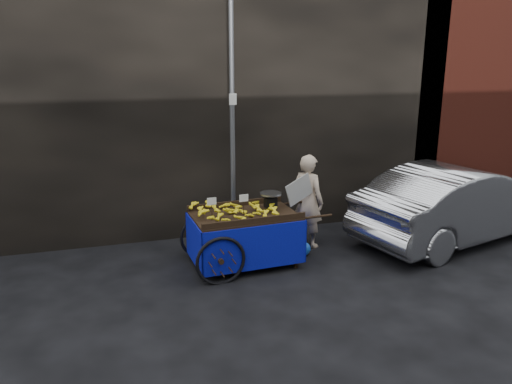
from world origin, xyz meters
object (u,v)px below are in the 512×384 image
object	(u,v)px
vendor	(308,201)
parked_car	(459,203)
plastic_bag	(303,249)
banana_cart	(242,220)

from	to	relation	value
vendor	parked_car	bearing A→B (deg)	-133.34
vendor	plastic_bag	distance (m)	0.81
banana_cart	vendor	bearing A→B (deg)	16.67
banana_cart	parked_car	size ratio (longest dim) A/B	0.55
banana_cart	parked_car	bearing A→B (deg)	-3.31
plastic_bag	parked_car	world-z (taller)	parked_car
plastic_bag	parked_car	size ratio (longest dim) A/B	0.07
plastic_bag	parked_car	distance (m)	2.87
parked_car	banana_cart	bearing A→B (deg)	75.58
banana_cart	plastic_bag	xyz separation A→B (m)	(1.02, 0.06, -0.60)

